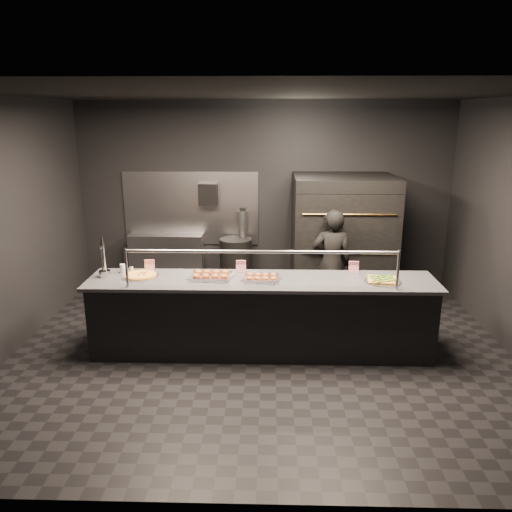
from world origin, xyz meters
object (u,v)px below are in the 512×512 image
(service_counter, at_px, (262,315))
(square_pizza, at_px, (383,280))
(towel_dispenser, at_px, (208,194))
(fire_extinguisher, at_px, (243,224))
(prep_shelf, at_px, (167,261))
(slider_tray_a, at_px, (211,275))
(beer_tap, at_px, (104,265))
(worker, at_px, (331,263))
(trash_bin, at_px, (236,265))
(slider_tray_b, at_px, (262,278))
(pizza_oven, at_px, (342,238))
(round_pizza, at_px, (140,275))

(service_counter, bearing_deg, square_pizza, -2.09)
(towel_dispenser, relative_size, fire_extinguisher, 0.69)
(prep_shelf, height_order, fire_extinguisher, fire_extinguisher)
(towel_dispenser, bearing_deg, slider_tray_a, -82.72)
(beer_tap, bearing_deg, worker, 21.81)
(trash_bin, bearing_deg, slider_tray_b, -78.36)
(slider_tray_a, bearing_deg, pizza_oven, 45.87)
(service_counter, bearing_deg, towel_dispenser, 110.63)
(towel_dispenser, distance_m, trash_bin, 1.22)
(beer_tap, xyz_separation_m, worker, (2.83, 1.13, -0.30))
(round_pizza, xyz_separation_m, worker, (2.41, 1.12, -0.17))
(trash_bin, bearing_deg, fire_extinguisher, 64.52)
(slider_tray_b, relative_size, worker, 0.32)
(service_counter, height_order, prep_shelf, service_counter)
(service_counter, bearing_deg, round_pizza, 177.37)
(service_counter, relative_size, worker, 2.66)
(service_counter, relative_size, slider_tray_a, 7.39)
(fire_extinguisher, distance_m, slider_tray_b, 2.44)
(round_pizza, xyz_separation_m, square_pizza, (2.85, -0.12, 0.00))
(slider_tray_a, height_order, worker, worker)
(service_counter, relative_size, trash_bin, 4.74)
(pizza_oven, xyz_separation_m, slider_tray_b, (-1.20, -1.91, -0.02))
(prep_shelf, bearing_deg, towel_dispenser, 5.71)
(towel_dispenser, xyz_separation_m, slider_tray_a, (0.30, -2.35, -0.60))
(pizza_oven, bearing_deg, fire_extinguisher, 162.11)
(round_pizza, bearing_deg, slider_tray_a, -1.50)
(fire_extinguisher, xyz_separation_m, beer_tap, (-1.52, -2.35, 0.01))
(round_pizza, distance_m, square_pizza, 2.85)
(prep_shelf, bearing_deg, trash_bin, -6.78)
(pizza_oven, relative_size, worker, 1.24)
(slider_tray_a, xyz_separation_m, trash_bin, (0.15, 2.14, -0.52))
(prep_shelf, height_order, worker, worker)
(slider_tray_b, xyz_separation_m, square_pizza, (1.40, -0.04, -0.01))
(square_pizza, relative_size, trash_bin, 0.49)
(prep_shelf, relative_size, towel_dispenser, 3.43)
(square_pizza, xyz_separation_m, worker, (-0.44, 1.24, -0.17))
(towel_dispenser, bearing_deg, fire_extinguisher, 1.04)
(towel_dispenser, relative_size, slider_tray_a, 0.63)
(round_pizza, relative_size, slider_tray_b, 0.91)
(service_counter, relative_size, prep_shelf, 3.42)
(slider_tray_b, bearing_deg, square_pizza, -1.50)
(towel_dispenser, distance_m, worker, 2.35)
(pizza_oven, bearing_deg, round_pizza, -145.32)
(towel_dispenser, distance_m, round_pizza, 2.47)
(beer_tap, relative_size, round_pizza, 1.18)
(prep_shelf, height_order, round_pizza, round_pizza)
(pizza_oven, distance_m, fire_extinguisher, 1.63)
(beer_tap, bearing_deg, slider_tray_a, -0.27)
(beer_tap, distance_m, trash_bin, 2.64)
(towel_dispenser, height_order, trash_bin, towel_dispenser)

